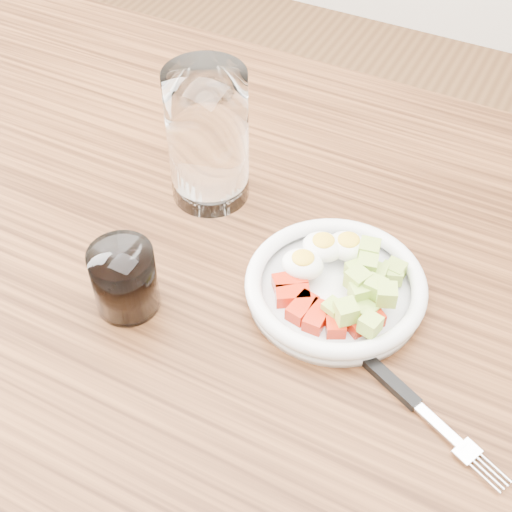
# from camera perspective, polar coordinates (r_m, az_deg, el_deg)

# --- Properties ---
(dining_table) EXTENTS (1.50, 0.90, 0.77)m
(dining_table) POSITION_cam_1_polar(r_m,az_deg,el_deg) (0.87, 0.29, -6.58)
(dining_table) COLOR brown
(dining_table) RESTS_ON ground
(bowl) EXTENTS (0.20, 0.20, 0.05)m
(bowl) POSITION_cam_1_polar(r_m,az_deg,el_deg) (0.77, 6.46, -2.24)
(bowl) COLOR white
(bowl) RESTS_ON dining_table
(fork) EXTENTS (0.19, 0.10, 0.01)m
(fork) POSITION_cam_1_polar(r_m,az_deg,el_deg) (0.71, 11.52, -10.54)
(fork) COLOR black
(fork) RESTS_ON dining_table
(water_glass) EXTENTS (0.10, 0.10, 0.17)m
(water_glass) POSITION_cam_1_polar(r_m,az_deg,el_deg) (0.85, -3.88, 9.45)
(water_glass) COLOR white
(water_glass) RESTS_ON dining_table
(coffee_glass) EXTENTS (0.07, 0.07, 0.08)m
(coffee_glass) POSITION_cam_1_polar(r_m,az_deg,el_deg) (0.76, -10.47, -1.87)
(coffee_glass) COLOR white
(coffee_glass) RESTS_ON dining_table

